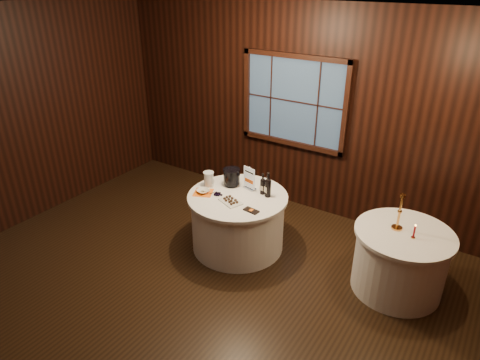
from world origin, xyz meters
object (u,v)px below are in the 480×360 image
Objects in this scene: main_table at (238,221)px; glass_pitcher at (209,179)px; chocolate_box at (251,211)px; cracker_bowl at (203,191)px; sign_stand at (250,182)px; side_table at (399,261)px; grape_bunch at (217,194)px; red_candle at (414,233)px; ice_bucket at (232,177)px; brass_candlestick at (399,217)px; chocolate_plate at (231,201)px; port_bottle_right at (268,186)px; port_bottle_left at (263,185)px.

main_table is 0.67m from glass_pitcher.
chocolate_box is 0.86m from glass_pitcher.
main_table is 7.99× the size of cracker_bowl.
chocolate_box is (0.32, -0.47, -0.10)m from sign_stand.
sign_stand is (-1.97, -0.07, 0.49)m from side_table.
glass_pitcher is (-2.47, -0.28, 0.48)m from side_table.
grape_bunch reaches higher than chocolate_box.
sign_stand is at bearing -179.93° from red_candle.
side_table is (2.00, 0.30, 0.00)m from main_table.
glass_pitcher is (-0.24, -0.18, -0.02)m from ice_bucket.
cracker_bowl is 2.54m from red_candle.
brass_candlestick is (2.13, 0.13, 0.03)m from ice_bucket.
ice_bucket is at bearing 63.74° from cracker_bowl.
main_table is 3.80× the size of chocolate_plate.
chocolate_box is 0.94× the size of glass_pitcher.
cracker_bowl reaches higher than side_table.
port_bottle_right is 1.40× the size of ice_bucket.
chocolate_box reaches higher than side_table.
main_table is 3.92× the size of port_bottle_right.
port_bottle_right reaches higher than red_candle.
main_table is 2.02m from side_table.
brass_candlestick is at bearing 12.56° from grape_bunch.
grape_bunch is (-0.56, 0.09, 0.01)m from chocolate_box.
sign_stand is 1.90× the size of red_candle.
brass_candlestick reaches higher than port_bottle_left.
cracker_bowl is (-0.65, -0.40, -0.10)m from port_bottle_left.
port_bottle_right is at bearing -178.61° from red_candle.
grape_bunch is 2.17m from brass_candlestick.
glass_pitcher reaches higher than grape_bunch.
glass_pitcher is (-0.70, -0.20, -0.02)m from port_bottle_left.
side_table is at bearing 16.22° from sign_stand.
glass_pitcher is at bearing 156.73° from chocolate_plate.
port_bottle_right reaches higher than grape_bunch.
chocolate_box is at bearing -3.77° from glass_pitcher.
port_bottle_right is at bearing -176.25° from side_table.
ice_bucket is 0.69× the size of chocolate_plate.
port_bottle_left is 1.76× the size of cracker_bowl.
ice_bucket reaches higher than red_candle.
side_table is 2.28m from ice_bucket.
glass_pitcher is at bearing -175.15° from red_candle.
cracker_bowl is at bearing 178.27° from chocolate_plate.
side_table is 3.82× the size of port_bottle_left.
port_bottle_left is at bearing -177.33° from side_table.
ice_bucket is at bearing 149.72° from chocolate_box.
cracker_bowl is at bearing -149.36° from port_bottle_left.
chocolate_box is 1.81m from red_candle.
sign_stand is 1.14× the size of port_bottle_left.
chocolate_box is (-1.65, -0.54, 0.39)m from side_table.
chocolate_plate is at bearing -104.53° from port_bottle_right.
side_table is 1.84m from port_bottle_left.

